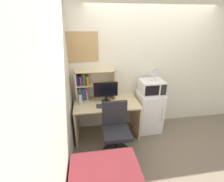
{
  "coord_description": "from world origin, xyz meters",
  "views": [
    {
      "loc": [
        -1.25,
        -3.09,
        2.21
      ],
      "look_at": [
        -0.82,
        -0.37,
        1.01
      ],
      "focal_mm": 25.69,
      "sensor_mm": 36.0,
      "label": 1
    }
  ],
  "objects_px": {
    "monitor": "(106,91)",
    "mini_fridge": "(149,112)",
    "desk_chair": "(116,133)",
    "microwave": "(152,87)",
    "computer_mouse": "(122,104)",
    "water_bottle": "(80,99)",
    "wall_corkboard": "(79,47)",
    "keyboard": "(108,106)",
    "hutch_bookshelf": "(89,84)",
    "desk_fan": "(155,74)"
  },
  "relations": [
    {
      "from": "water_bottle",
      "to": "desk_chair",
      "type": "distance_m",
      "value": 0.92
    },
    {
      "from": "keyboard",
      "to": "hutch_bookshelf",
      "type": "bearing_deg",
      "value": 129.72
    },
    {
      "from": "hutch_bookshelf",
      "to": "microwave",
      "type": "bearing_deg",
      "value": -9.0
    },
    {
      "from": "mini_fridge",
      "to": "desk_fan",
      "type": "bearing_deg",
      "value": -4.51
    },
    {
      "from": "monitor",
      "to": "desk_fan",
      "type": "height_order",
      "value": "desk_fan"
    },
    {
      "from": "monitor",
      "to": "computer_mouse",
      "type": "xyz_separation_m",
      "value": [
        0.29,
        -0.16,
        -0.22
      ]
    },
    {
      "from": "microwave",
      "to": "computer_mouse",
      "type": "bearing_deg",
      "value": -164.77
    },
    {
      "from": "monitor",
      "to": "desk_chair",
      "type": "bearing_deg",
      "value": -79.65
    },
    {
      "from": "hutch_bookshelf",
      "to": "desk_fan",
      "type": "distance_m",
      "value": 1.29
    },
    {
      "from": "microwave",
      "to": "desk_chair",
      "type": "relative_size",
      "value": 0.47
    },
    {
      "from": "hutch_bookshelf",
      "to": "mini_fridge",
      "type": "distance_m",
      "value": 1.39
    },
    {
      "from": "desk_chair",
      "to": "wall_corkboard",
      "type": "xyz_separation_m",
      "value": [
        -0.56,
        0.85,
        1.36
      ]
    },
    {
      "from": "water_bottle",
      "to": "microwave",
      "type": "relative_size",
      "value": 0.48
    },
    {
      "from": "hutch_bookshelf",
      "to": "mini_fridge",
      "type": "height_order",
      "value": "hutch_bookshelf"
    },
    {
      "from": "hutch_bookshelf",
      "to": "computer_mouse",
      "type": "bearing_deg",
      "value": -31.43
    },
    {
      "from": "water_bottle",
      "to": "desk_chair",
      "type": "height_order",
      "value": "water_bottle"
    },
    {
      "from": "computer_mouse",
      "to": "microwave",
      "type": "relative_size",
      "value": 0.23
    },
    {
      "from": "hutch_bookshelf",
      "to": "wall_corkboard",
      "type": "xyz_separation_m",
      "value": [
        -0.15,
        0.09,
        0.71
      ]
    },
    {
      "from": "monitor",
      "to": "water_bottle",
      "type": "relative_size",
      "value": 2.12
    },
    {
      "from": "computer_mouse",
      "to": "mini_fridge",
      "type": "distance_m",
      "value": 0.73
    },
    {
      "from": "hutch_bookshelf",
      "to": "monitor",
      "type": "relative_size",
      "value": 1.68
    },
    {
      "from": "keyboard",
      "to": "wall_corkboard",
      "type": "bearing_deg",
      "value": 134.77
    },
    {
      "from": "mini_fridge",
      "to": "desk_fan",
      "type": "relative_size",
      "value": 3.46
    },
    {
      "from": "hutch_bookshelf",
      "to": "microwave",
      "type": "relative_size",
      "value": 1.72
    },
    {
      "from": "desk_chair",
      "to": "microwave",
      "type": "bearing_deg",
      "value": 34.66
    },
    {
      "from": "monitor",
      "to": "keyboard",
      "type": "distance_m",
      "value": 0.29
    },
    {
      "from": "hutch_bookshelf",
      "to": "water_bottle",
      "type": "bearing_deg",
      "value": -130.78
    },
    {
      "from": "computer_mouse",
      "to": "water_bottle",
      "type": "xyz_separation_m",
      "value": [
        -0.78,
        0.15,
        0.08
      ]
    },
    {
      "from": "computer_mouse",
      "to": "wall_corkboard",
      "type": "relative_size",
      "value": 0.14
    },
    {
      "from": "mini_fridge",
      "to": "wall_corkboard",
      "type": "relative_size",
      "value": 1.22
    },
    {
      "from": "monitor",
      "to": "mini_fridge",
      "type": "xyz_separation_m",
      "value": [
        0.92,
        0.01,
        -0.55
      ]
    },
    {
      "from": "monitor",
      "to": "mini_fridge",
      "type": "distance_m",
      "value": 1.07
    },
    {
      "from": "desk_fan",
      "to": "hutch_bookshelf",
      "type": "bearing_deg",
      "value": 170.99
    },
    {
      "from": "monitor",
      "to": "microwave",
      "type": "xyz_separation_m",
      "value": [
        0.92,
        0.01,
        0.02
      ]
    },
    {
      "from": "hutch_bookshelf",
      "to": "monitor",
      "type": "xyz_separation_m",
      "value": [
        0.3,
        -0.2,
        -0.08
      ]
    },
    {
      "from": "monitor",
      "to": "computer_mouse",
      "type": "relative_size",
      "value": 4.47
    },
    {
      "from": "monitor",
      "to": "water_bottle",
      "type": "bearing_deg",
      "value": -178.89
    },
    {
      "from": "computer_mouse",
      "to": "monitor",
      "type": "bearing_deg",
      "value": 151.5
    },
    {
      "from": "hutch_bookshelf",
      "to": "desk_chair",
      "type": "xyz_separation_m",
      "value": [
        0.4,
        -0.76,
        -0.65
      ]
    },
    {
      "from": "keyboard",
      "to": "desk_fan",
      "type": "height_order",
      "value": "desk_fan"
    },
    {
      "from": "mini_fridge",
      "to": "microwave",
      "type": "relative_size",
      "value": 1.94
    },
    {
      "from": "computer_mouse",
      "to": "wall_corkboard",
      "type": "height_order",
      "value": "wall_corkboard"
    },
    {
      "from": "desk_chair",
      "to": "wall_corkboard",
      "type": "height_order",
      "value": "wall_corkboard"
    },
    {
      "from": "computer_mouse",
      "to": "water_bottle",
      "type": "bearing_deg",
      "value": 169.13
    },
    {
      "from": "desk_chair",
      "to": "desk_fan",
      "type": "bearing_deg",
      "value": 33.23
    },
    {
      "from": "hutch_bookshelf",
      "to": "water_bottle",
      "type": "xyz_separation_m",
      "value": [
        -0.18,
        -0.21,
        -0.21
      ]
    },
    {
      "from": "hutch_bookshelf",
      "to": "desk_chair",
      "type": "relative_size",
      "value": 0.81
    },
    {
      "from": "keyboard",
      "to": "microwave",
      "type": "height_order",
      "value": "microwave"
    },
    {
      "from": "hutch_bookshelf",
      "to": "microwave",
      "type": "height_order",
      "value": "hutch_bookshelf"
    },
    {
      "from": "mini_fridge",
      "to": "desk_chair",
      "type": "xyz_separation_m",
      "value": [
        -0.82,
        -0.56,
        -0.02
      ]
    }
  ]
}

